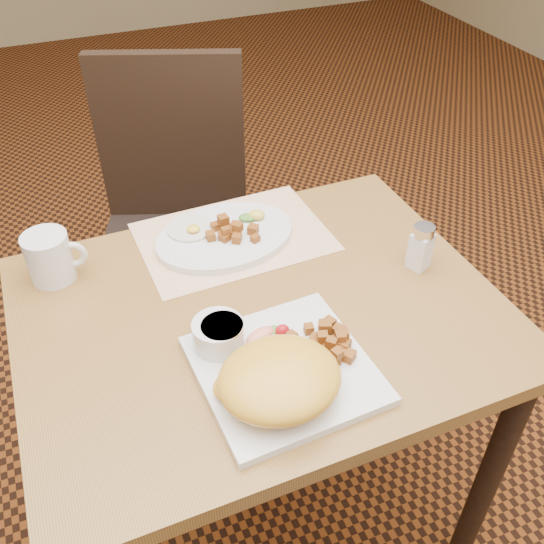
{
  "coord_description": "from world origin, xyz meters",
  "views": [
    {
      "loc": [
        -0.3,
        -0.78,
        1.54
      ],
      "look_at": [
        0.03,
        0.01,
        0.82
      ],
      "focal_mm": 40.0,
      "sensor_mm": 36.0,
      "label": 1
    }
  ],
  "objects_px": {
    "chair_far": "(174,213)",
    "coffee_mug": "(50,257)",
    "salt_shaker": "(421,246)",
    "plate_square": "(284,370)",
    "plate_oval": "(225,236)",
    "table": "(262,348)"
  },
  "relations": [
    {
      "from": "chair_far",
      "to": "salt_shaker",
      "type": "distance_m",
      "value": 0.81
    },
    {
      "from": "table",
      "to": "salt_shaker",
      "type": "xyz_separation_m",
      "value": [
        0.34,
        -0.01,
        0.16
      ]
    },
    {
      "from": "chair_far",
      "to": "plate_oval",
      "type": "relative_size",
      "value": 3.19
    },
    {
      "from": "plate_square",
      "to": "coffee_mug",
      "type": "height_order",
      "value": "coffee_mug"
    },
    {
      "from": "salt_shaker",
      "to": "plate_square",
      "type": "bearing_deg",
      "value": -156.77
    },
    {
      "from": "plate_oval",
      "to": "coffee_mug",
      "type": "distance_m",
      "value": 0.36
    },
    {
      "from": "table",
      "to": "plate_oval",
      "type": "bearing_deg",
      "value": 88.06
    },
    {
      "from": "plate_oval",
      "to": "chair_far",
      "type": "bearing_deg",
      "value": 91.57
    },
    {
      "from": "chair_far",
      "to": "salt_shaker",
      "type": "relative_size",
      "value": 9.7
    },
    {
      "from": "chair_far",
      "to": "coffee_mug",
      "type": "height_order",
      "value": "chair_far"
    },
    {
      "from": "table",
      "to": "plate_square",
      "type": "distance_m",
      "value": 0.2
    },
    {
      "from": "coffee_mug",
      "to": "plate_oval",
      "type": "bearing_deg",
      "value": -2.48
    },
    {
      "from": "chair_far",
      "to": "plate_square",
      "type": "distance_m",
      "value": 0.87
    },
    {
      "from": "salt_shaker",
      "to": "coffee_mug",
      "type": "distance_m",
      "value": 0.73
    },
    {
      "from": "chair_far",
      "to": "plate_square",
      "type": "xyz_separation_m",
      "value": [
        -0.02,
        -0.84,
        0.22
      ]
    },
    {
      "from": "plate_square",
      "to": "coffee_mug",
      "type": "distance_m",
      "value": 0.52
    },
    {
      "from": "coffee_mug",
      "to": "table",
      "type": "bearing_deg",
      "value": -35.22
    },
    {
      "from": "chair_far",
      "to": "salt_shaker",
      "type": "xyz_separation_m",
      "value": [
        0.35,
        -0.69,
        0.26
      ]
    },
    {
      "from": "chair_far",
      "to": "plate_oval",
      "type": "height_order",
      "value": "chair_far"
    },
    {
      "from": "coffee_mug",
      "to": "salt_shaker",
      "type": "bearing_deg",
      "value": -19.92
    },
    {
      "from": "chair_far",
      "to": "salt_shaker",
      "type": "height_order",
      "value": "chair_far"
    },
    {
      "from": "table",
      "to": "plate_oval",
      "type": "distance_m",
      "value": 0.26
    }
  ]
}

